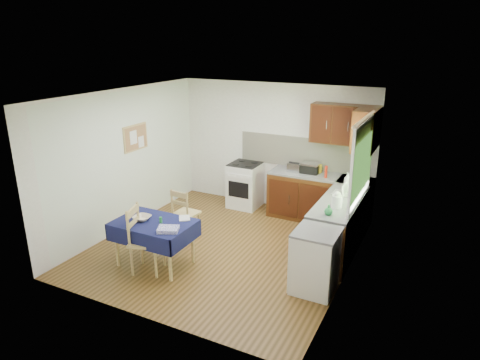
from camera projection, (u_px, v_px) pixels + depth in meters
The scene contains 33 objects.
floor at pixel (225, 247), 7.11m from camera, with size 4.20×4.20×0.00m, color #473213.
ceiling at pixel (223, 95), 6.31m from camera, with size 4.00×4.20×0.02m, color white.
wall_back at pixel (274, 147), 8.49m from camera, with size 4.00×0.02×2.50m, color silver.
wall_front at pixel (137, 226), 4.93m from camera, with size 4.00×0.02×2.50m, color silver.
wall_left at pixel (125, 160), 7.56m from camera, with size 0.02×4.20×2.50m, color white.
wall_right at pixel (352, 196), 5.86m from camera, with size 0.02×4.20×2.50m, color silver.
base_cabinets at pixel (327, 211), 7.46m from camera, with size 1.90×2.30×0.86m.
worktop_back at pixel (320, 176), 7.91m from camera, with size 1.90×0.60×0.04m, color slate.
worktop_right at pixel (340, 202), 6.66m from camera, with size 0.60×1.70×0.04m, color slate.
worktop_corner at pixel (356, 181), 7.63m from camera, with size 0.60×0.60×0.04m, color slate.
splashback at pixel (305, 153), 8.22m from camera, with size 2.70×0.02×0.60m, color beige.
upper_cabinets at pixel (350, 126), 7.40m from camera, with size 1.20×0.85×0.70m.
stove at pixel (245, 185), 8.70m from camera, with size 0.60×0.61×0.92m.
window at pixel (363, 155), 6.34m from camera, with size 0.04×1.48×1.26m.
fridge at pixel (315, 261), 5.78m from camera, with size 0.58×0.60×0.89m.
corkboard at pixel (136, 138), 7.69m from camera, with size 0.04×0.62×0.47m.
dining_table at pixel (154, 228), 6.39m from camera, with size 1.17×0.79×0.71m.
chair_far at pixel (184, 212), 7.34m from camera, with size 0.41×0.41×0.89m.
chair_near at pixel (144, 238), 6.24m from camera, with size 0.56×0.56×1.01m.
toaster at pixel (294, 167), 8.04m from camera, with size 0.25×0.15×0.19m.
sandwich_press at pixel (310, 168), 8.00m from camera, with size 0.33×0.29×0.19m.
sauce_bottle at pixel (326, 172), 7.70m from camera, with size 0.05×0.05×0.22m, color red.
yellow_packet at pixel (318, 169), 8.00m from camera, with size 0.12×0.08×0.16m, color yellow.
dish_rack at pixel (345, 193), 6.91m from camera, with size 0.38×0.29×0.18m.
kettle at pixel (337, 200), 6.34m from camera, with size 0.15×0.15×0.26m.
cup at pixel (351, 178), 7.57m from camera, with size 0.14×0.14×0.11m, color silver.
soap_bottle_a at pixel (347, 181), 7.07m from camera, with size 0.11×0.12×0.30m, color white.
soap_bottle_b at pixel (349, 183), 7.16m from camera, with size 0.08×0.08×0.18m, color #1D58AE.
soap_bottle_c at pixel (329, 210), 6.10m from camera, with size 0.12×0.12×0.16m, color #279044.
plate_bowl at pixel (142, 218), 6.42m from camera, with size 0.26×0.26×0.06m, color beige.
book at pixel (179, 219), 6.45m from camera, with size 0.16×0.22×0.02m, color white.
spice_jar at pixel (161, 220), 6.32m from camera, with size 0.04×0.04×0.09m, color #227E35.
tea_towel at pixel (168, 229), 6.05m from camera, with size 0.29×0.23×0.05m, color #292998.
Camera 1 is at (3.08, -5.59, 3.32)m, focal length 32.00 mm.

